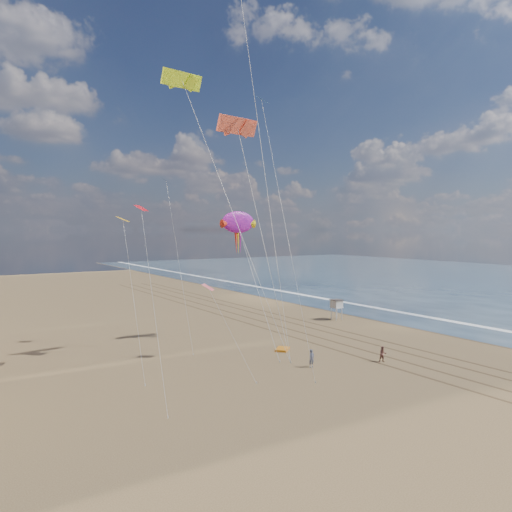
{
  "coord_description": "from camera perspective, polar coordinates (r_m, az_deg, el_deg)",
  "views": [
    {
      "loc": [
        -35.8,
        -22.32,
        12.5
      ],
      "look_at": [
        -4.98,
        26.0,
        9.5
      ],
      "focal_mm": 35.0,
      "sensor_mm": 36.0,
      "label": 1
    }
  ],
  "objects": [
    {
      "name": "show_kite",
      "position": [
        57.66,
        -2.06,
        3.84
      ],
      "size": [
        4.36,
        6.34,
        17.22
      ],
      "color": "purple",
      "rests_on": "ground"
    },
    {
      "name": "small_kites",
      "position": [
        48.25,
        -7.21,
        7.85
      ],
      "size": [
        14.46,
        12.94,
        19.02
      ],
      "color": "red",
      "rests_on": "ground"
    },
    {
      "name": "kite_flyer_b",
      "position": [
        49.57,
        14.3,
        -10.8
      ],
      "size": [
        0.91,
        0.83,
        1.51
      ],
      "primitive_type": "imported",
      "rotation": [
        0.0,
        0.0,
        -0.43
      ],
      "color": "#975B4D",
      "rests_on": "ground"
    },
    {
      "name": "foam",
      "position": [
        86.73,
        10.83,
        -5.34
      ],
      "size": [
        260.0,
        260.0,
        0.0
      ],
      "primitive_type": "plane",
      "color": "white",
      "rests_on": "ground"
    },
    {
      "name": "parafoils",
      "position": [
        56.09,
        -4.65,
        22.17
      ],
      "size": [
        6.59,
        11.76,
        17.81
      ],
      "color": "black",
      "rests_on": "ground"
    },
    {
      "name": "wet_sand",
      "position": [
        83.93,
        8.74,
        -5.6
      ],
      "size": [
        260.0,
        260.0,
        0.0
      ],
      "primitive_type": "plane",
      "color": "#42301E",
      "rests_on": "ground"
    },
    {
      "name": "ground",
      "position": [
        44.01,
        25.18,
        -13.8
      ],
      "size": [
        260.0,
        260.0,
        0.0
      ],
      "primitive_type": "plane",
      "color": "brown",
      "rests_on": "ground"
    },
    {
      "name": "tracks",
      "position": [
        66.07,
        3.68,
        -7.91
      ],
      "size": [
        7.68,
        120.0,
        0.01
      ],
      "color": "brown",
      "rests_on": "ground"
    },
    {
      "name": "kite_flyer_a",
      "position": [
        46.58,
        6.38,
        -11.54
      ],
      "size": [
        0.65,
        0.47,
        1.65
      ],
      "primitive_type": "imported",
      "rotation": [
        0.0,
        0.0,
        0.13
      ],
      "color": "slate",
      "rests_on": "ground"
    },
    {
      "name": "grounded_kite",
      "position": [
        52.76,
        3.04,
        -10.59
      ],
      "size": [
        2.22,
        2.17,
        0.22
      ],
      "primitive_type": "cube",
      "rotation": [
        0.0,
        0.0,
        0.74
      ],
      "color": "orange",
      "rests_on": "ground"
    },
    {
      "name": "lifeguard_stand",
      "position": [
        70.73,
        9.19,
        -5.45
      ],
      "size": [
        1.55,
        1.55,
        2.8
      ],
      "color": "silver",
      "rests_on": "ground"
    }
  ]
}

